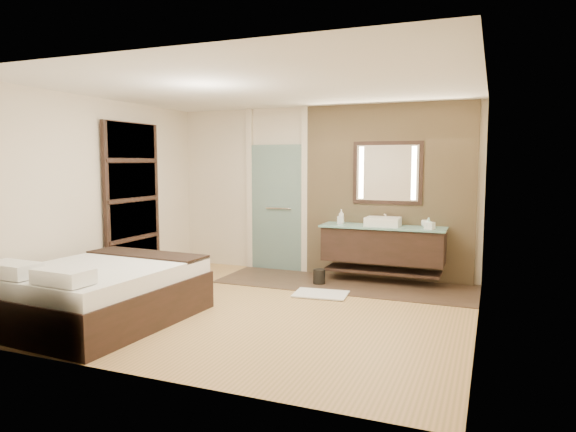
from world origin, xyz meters
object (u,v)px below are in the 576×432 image
at_px(vanity, 383,245).
at_px(waste_bin, 319,277).
at_px(bed, 101,293).
at_px(mirror_unit, 387,173).

xyz_separation_m(vanity, waste_bin, (-0.85, -0.46, -0.47)).
relative_size(bed, waste_bin, 9.59).
relative_size(vanity, waste_bin, 8.20).
relative_size(vanity, mirror_unit, 1.75).
bearing_deg(bed, mirror_unit, 55.30).
bearing_deg(waste_bin, vanity, 28.45).
bearing_deg(vanity, mirror_unit, 90.00).
height_order(mirror_unit, waste_bin, mirror_unit).
xyz_separation_m(mirror_unit, waste_bin, (-0.85, -0.70, -1.54)).
distance_m(bed, waste_bin, 3.15).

